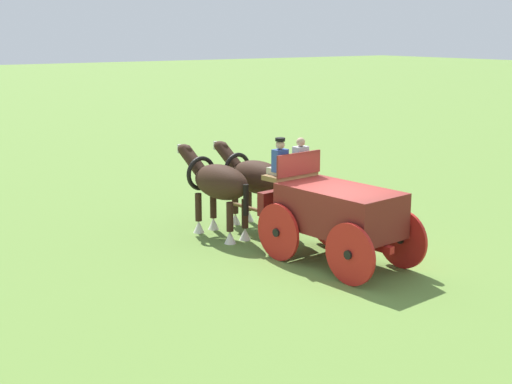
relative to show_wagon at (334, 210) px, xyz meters
name	(u,v)px	position (x,y,z in m)	size (l,w,h in m)	color
ground_plane	(338,264)	(-0.16, -0.02, -1.26)	(220.00, 220.00, 0.00)	olive
show_wagon	(334,210)	(0.00, 0.00, 0.00)	(5.91, 2.21, 2.83)	maroon
draft_horse_near	(218,184)	(3.52, 1.02, 0.14)	(3.00, 1.12, 2.29)	#331E14
draft_horse_off	(255,179)	(3.65, -0.28, 0.11)	(3.09, 1.12, 2.24)	#331E14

